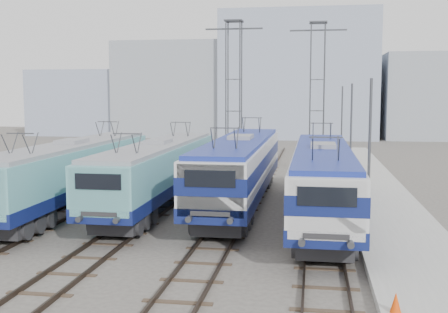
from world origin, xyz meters
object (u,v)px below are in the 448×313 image
at_px(locomotive_center_right, 240,165).
at_px(catenary_tower_west, 234,90).
at_px(locomotive_far_right, 323,176).
at_px(catenary_tower_east, 317,90).
at_px(safety_cone, 396,302).
at_px(mast_mid, 351,139).
at_px(locomotive_far_left, 71,170).
at_px(mast_front, 369,162).
at_px(mast_rear, 342,128).
at_px(locomotive_center_left, 158,169).

xyz_separation_m(locomotive_center_right, catenary_tower_west, (-2.25, 13.23, 4.24)).
bearing_deg(locomotive_far_right, catenary_tower_east, 90.78).
height_order(locomotive_center_right, safety_cone, locomotive_center_right).
bearing_deg(locomotive_center_right, mast_mid, 39.49).
bearing_deg(safety_cone, locomotive_center_right, 112.58).
bearing_deg(locomotive_far_left, safety_cone, -40.20).
bearing_deg(catenary_tower_west, mast_front, -66.73).
bearing_deg(locomotive_far_left, locomotive_far_right, -3.11).
distance_m(locomotive_far_right, catenary_tower_west, 18.13).
xyz_separation_m(locomotive_far_right, mast_rear, (1.85, 20.27, 1.17)).
bearing_deg(catenary_tower_east, locomotive_far_left, -127.08).
xyz_separation_m(catenary_tower_west, mast_rear, (8.60, 4.00, -3.14)).
height_order(locomotive_far_right, catenary_tower_west, catenary_tower_west).
xyz_separation_m(locomotive_center_left, catenary_tower_east, (8.75, 16.22, 4.43)).
bearing_deg(catenary_tower_east, safety_cone, -86.06).
bearing_deg(catenary_tower_west, mast_mid, -42.93).
xyz_separation_m(locomotive_center_right, catenary_tower_east, (4.25, 15.23, 4.24)).
distance_m(locomotive_far_right, mast_rear, 20.38).
relative_size(locomotive_far_right, mast_front, 2.61).
bearing_deg(safety_cone, locomotive_far_left, 139.80).
bearing_deg(mast_front, catenary_tower_west, 113.27).
bearing_deg(mast_mid, locomotive_far_right, -102.61).
relative_size(locomotive_center_right, safety_cone, 32.62).
relative_size(locomotive_center_left, locomotive_far_right, 0.97).
bearing_deg(mast_front, mast_mid, 90.00).
xyz_separation_m(locomotive_center_right, mast_rear, (6.35, 17.23, 1.10)).
height_order(mast_mid, mast_rear, same).
distance_m(mast_front, safety_cone, 8.99).
distance_m(mast_front, mast_mid, 12.00).
height_order(locomotive_center_left, catenary_tower_east, catenary_tower_east).
relative_size(locomotive_center_left, safety_cone, 30.69).
xyz_separation_m(locomotive_center_right, safety_cone, (6.35, -15.27, -1.81)).
bearing_deg(safety_cone, mast_mid, 90.01).
relative_size(mast_front, safety_cone, 12.09).
height_order(locomotive_far_right, mast_rear, mast_rear).
relative_size(catenary_tower_west, mast_mid, 1.71).
bearing_deg(catenary_tower_west, locomotive_center_left, -98.99).
xyz_separation_m(locomotive_far_left, safety_cone, (15.35, -12.97, -1.66)).
distance_m(locomotive_center_left, mast_rear, 21.24).
xyz_separation_m(mast_rear, safety_cone, (0.00, -32.51, -2.91)).
distance_m(mast_front, mast_rear, 24.00).
xyz_separation_m(mast_mid, mast_rear, (0.00, 12.00, 0.00)).
relative_size(locomotive_far_left, catenary_tower_west, 1.50).
bearing_deg(catenary_tower_east, locomotive_center_right, -105.59).
xyz_separation_m(catenary_tower_east, mast_front, (2.10, -22.00, -3.14)).
distance_m(catenary_tower_west, mast_mid, 12.16).
bearing_deg(locomotive_far_right, locomotive_center_left, 167.16).
bearing_deg(mast_rear, locomotive_center_right, -110.23).
bearing_deg(mast_front, safety_cone, -89.98).
distance_m(catenary_tower_west, catenary_tower_east, 6.80).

